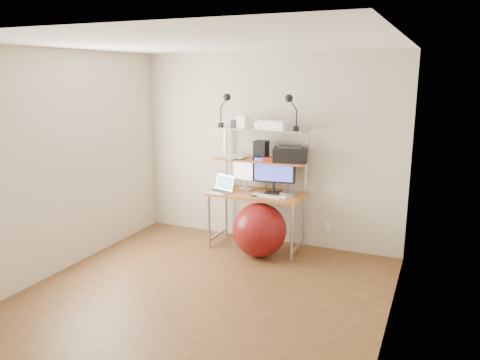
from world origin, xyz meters
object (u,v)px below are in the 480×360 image
Objects in this scene: monitor_silver at (246,172)px; exercise_ball at (259,230)px; printer at (290,154)px; monitor_black at (274,172)px; laptop at (223,188)px.

monitor_silver reaches higher than exercise_ball.
printer is 1.02m from exercise_ball.
monitor_silver is at bearing 167.45° from monitor_black.
monitor_black reaches higher than monitor_silver.
monitor_silver is 0.91× the size of printer.
monitor_silver is 0.64× the size of exercise_ball.
monitor_black is (0.40, -0.04, 0.05)m from monitor_silver.
exercise_ball is at bearing -41.05° from monitor_silver.
printer is (0.19, 0.06, 0.23)m from monitor_black.
monitor_black is at bearing 1.07° from monitor_silver.
monitor_silver reaches higher than laptop.
monitor_silver is 0.65m from printer.
monitor_black is 1.15× the size of printer.
monitor_silver is at bearing 64.95° from laptop.
monitor_silver is 0.40m from monitor_black.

